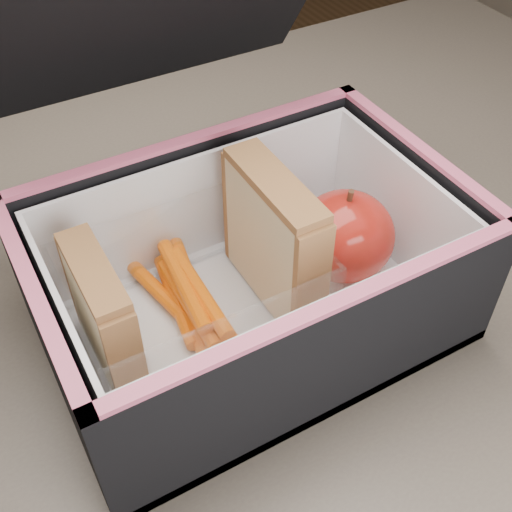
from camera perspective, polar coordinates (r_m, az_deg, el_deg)
The scene contains 8 objects.
kitchen_table at distance 0.63m, azimuth -1.28°, elevation -8.36°, with size 1.20×0.80×0.75m.
lunch_bag at distance 0.48m, azimuth -0.77°, elevation -0.47°, with size 0.31×0.32×0.29m.
plastic_tub at distance 0.48m, azimuth -5.53°, elevation -3.24°, with size 0.18×0.13×0.07m, color white, non-canonical shape.
sandwich_left at distance 0.46m, azimuth -13.41°, elevation -5.12°, with size 0.02×0.09×0.10m.
sandwich_right at distance 0.49m, azimuth 1.57°, elevation 1.49°, with size 0.03×0.10×0.12m.
carrot_sticks at distance 0.50m, azimuth -5.88°, elevation -4.20°, with size 0.05×0.15×0.03m.
paper_napkin at distance 0.55m, azimuth 7.32°, elevation -1.00°, with size 0.08×0.08×0.01m, color white.
red_apple at distance 0.52m, azimuth 7.91°, elevation 1.77°, with size 0.10×0.10×0.08m.
Camera 1 is at (-0.17, -0.34, 1.16)m, focal length 45.00 mm.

